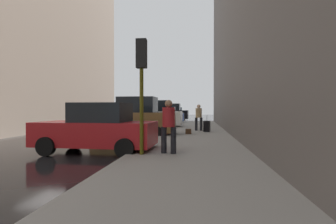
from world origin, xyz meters
The scene contains 14 objects.
ground_plane centered at (0.00, 0.00, 0.00)m, with size 120.00×120.00×0.00m, color black.
sidewalk centered at (6.00, 0.00, 0.07)m, with size 4.00×40.00×0.15m, color gray.
parked_red_hatchback centered at (2.65, -1.94, 0.85)m, with size 4.25×2.16×1.79m.
parked_bronze_suv centered at (2.65, 3.68, 1.03)m, with size 4.64×2.14×2.25m.
parked_white_van centered at (2.65, 10.13, 1.03)m, with size 4.63×2.13×2.25m.
parked_blue_sedan centered at (2.65, 16.69, 0.85)m, with size 4.24×2.14×1.79m.
parked_black_suv centered at (2.65, 23.05, 1.03)m, with size 4.64×2.13×2.25m.
parked_gray_coupe centered at (2.65, 28.40, 0.85)m, with size 4.25×2.16×1.79m.
fire_hydrant centered at (4.45, 3.54, 0.50)m, with size 0.42×0.22×0.70m.
traffic_light centered at (4.50, -2.95, 2.76)m, with size 0.32×0.32×3.60m.
pedestrian_in_tan_coat centered at (6.27, 6.30, 1.10)m, with size 0.51×0.43×1.71m.
pedestrian_in_red_jacket centered at (5.32, -2.69, 1.10)m, with size 0.53×0.47×1.71m.
rolling_suitcase centered at (6.78, 5.53, 0.49)m, with size 0.46×0.62×1.04m.
duffel_bag centered at (5.69, 3.99, 0.29)m, with size 0.32×0.44×0.28m.
Camera 1 is at (6.28, -10.98, 1.58)m, focal length 28.00 mm.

